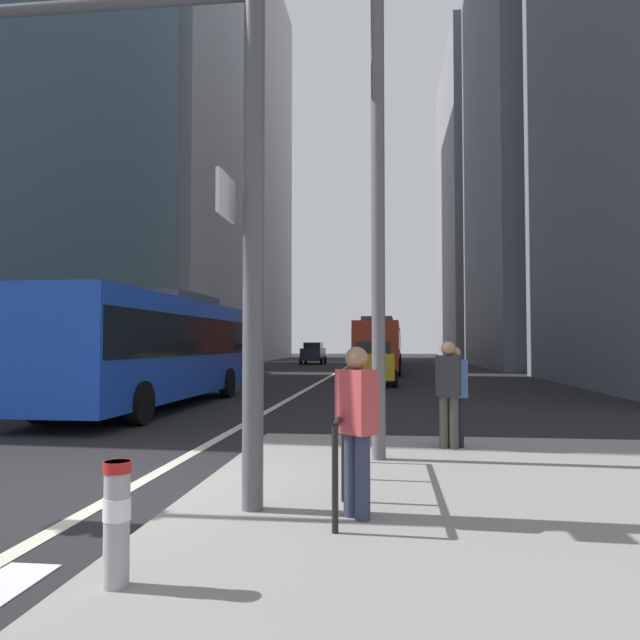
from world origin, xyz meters
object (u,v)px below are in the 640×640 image
Objects in this scene: city_bus_red_receding at (379,344)px; car_oncoming_far at (313,353)px; pedestrian_walking at (357,423)px; car_oncoming_mid at (224,357)px; traffic_signal_gantry at (37,132)px; street_lamp_post at (378,115)px; bollard_left at (117,517)px; pedestrian_waiting at (449,388)px; city_bus_red_distant at (386,344)px; pedestrian_far at (454,391)px; car_receding_far at (385,351)px; car_receding_near at (374,363)px; city_bus_blue_oncoming at (153,344)px.

car_oncoming_far is (-6.18, 16.20, -0.84)m from city_bus_red_receding.
car_oncoming_mid is at bearing 108.02° from pedestrian_walking.
street_lamp_post reaches higher than traffic_signal_gantry.
city_bus_red_receding is 33.47m from bollard_left.
pedestrian_waiting is at bearing 38.92° from traffic_signal_gantry.
city_bus_red_distant is 6.60× the size of pedestrian_far.
city_bus_red_distant is at bearing -88.99° from car_receding_far.
city_bus_red_distant reaches higher than car_oncoming_far.
street_lamp_post reaches higher than bollard_left.
street_lamp_post is (6.65, -44.79, 4.29)m from car_oncoming_far.
pedestrian_waiting reaches higher than pedestrian_far.
city_bus_red_receding is 10.84m from car_receding_near.
traffic_signal_gantry reaches higher than city_bus_red_distant.
car_receding_far is at bearing 91.55° from pedestrian_far.
traffic_signal_gantry is 8.19× the size of bollard_left.
city_bus_red_receding is at bearing -91.15° from city_bus_red_distant.
traffic_signal_gantry is 4.30× the size of pedestrian_far.
city_bus_blue_oncoming is at bearing 140.23° from pedestrian_far.
bollard_left is 6.54m from pedestrian_waiting.
city_bus_red_distant is 2.44× the size of car_oncoming_mid.
city_bus_red_receding reaches higher than pedestrian_waiting.
pedestrian_far is at bearing -86.50° from city_bus_red_receding.
pedestrian_far is at bearing -79.79° from car_oncoming_far.
traffic_signal_gantry reaches higher than car_oncoming_far.
city_bus_blue_oncoming is 2.70× the size of car_receding_near.
car_oncoming_mid is (-9.79, -19.18, -0.85)m from city_bus_red_distant.
car_oncoming_far is 0.64× the size of traffic_signal_gantry.
street_lamp_post reaches higher than city_bus_red_distant.
car_oncoming_far is 5.24× the size of bollard_left.
pedestrian_walking reaches higher than pedestrian_far.
car_receding_far is 0.93× the size of car_oncoming_far.
car_oncoming_far is at bearing 93.58° from traffic_signal_gantry.
street_lamp_post is (3.67, 2.82, 1.12)m from traffic_signal_gantry.
pedestrian_walking is (6.48, -47.78, 0.08)m from car_oncoming_far.
pedestrian_walking is (6.42, -10.64, -0.76)m from city_bus_blue_oncoming.
pedestrian_far is at bearing 43.57° from street_lamp_post.
street_lamp_post is at bearing 70.02° from bollard_left.
street_lamp_post reaches higher than city_bus_red_receding.
pedestrian_walking is at bearing -89.86° from car_receding_far.
car_receding_far is at bearing 64.01° from car_oncoming_far.
car_receding_far is at bearing 88.69° from bollard_left.
traffic_signal_gantry is at bearing -74.40° from city_bus_blue_oncoming.
car_receding_far is (-0.21, 11.64, -0.85)m from city_bus_red_distant.
city_bus_red_receding is at bearing 84.18° from traffic_signal_gantry.
city_bus_blue_oncoming is at bearing 111.19° from bollard_left.
pedestrian_walking is at bearing -108.43° from pedestrian_far.
pedestrian_waiting is at bearing -66.96° from car_oncoming_mid.
pedestrian_far is at bearing 71.57° from pedestrian_walking.
pedestrian_waiting is at bearing -88.44° from city_bus_red_distant.
car_oncoming_mid is at bearing 110.18° from street_lamp_post.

